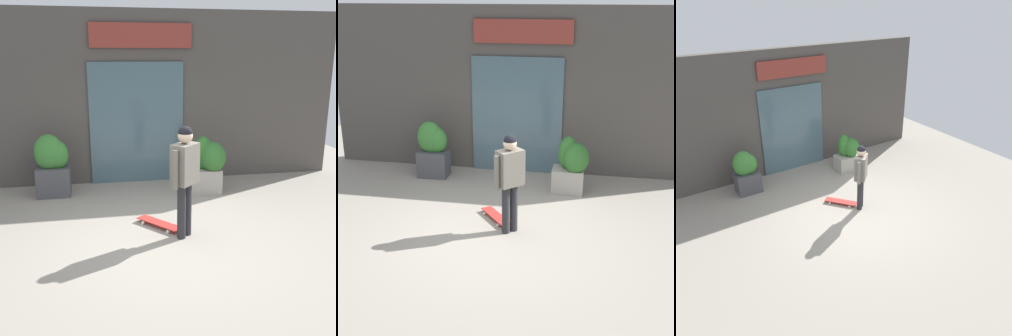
{
  "view_description": "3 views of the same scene",
  "coord_description": "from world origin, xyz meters",
  "views": [
    {
      "loc": [
        -1.05,
        -5.59,
        2.69
      ],
      "look_at": [
        0.1,
        0.54,
        0.95
      ],
      "focal_mm": 43.79,
      "sensor_mm": 36.0,
      "label": 1
    },
    {
      "loc": [
        1.55,
        -7.32,
        3.87
      ],
      "look_at": [
        0.1,
        0.54,
        0.95
      ],
      "focal_mm": 52.57,
      "sensor_mm": 36.0,
      "label": 2
    },
    {
      "loc": [
        -4.22,
        -6.05,
        4.95
      ],
      "look_at": [
        0.1,
        0.54,
        0.95
      ],
      "focal_mm": 37.55,
      "sensor_mm": 36.0,
      "label": 3
    }
  ],
  "objects": [
    {
      "name": "planter_box_left",
      "position": [
        1.15,
        1.97,
        0.62
      ],
      "size": [
        0.72,
        0.63,
        1.14
      ],
      "color": "gray",
      "rests_on": "ground_plane"
    },
    {
      "name": "skateboard",
      "position": [
        -0.06,
        0.44,
        0.06
      ],
      "size": [
        0.68,
        0.78,
        0.08
      ],
      "rotation": [
        0.0,
        0.0,
        2.25
      ],
      "color": "red",
      "rests_on": "ground_plane"
    },
    {
      "name": "ground_plane",
      "position": [
        0.0,
        0.0,
        0.0
      ],
      "size": [
        12.0,
        12.0,
        0.0
      ],
      "primitive_type": "plane",
      "color": "gray"
    },
    {
      "name": "building_facade",
      "position": [
        -0.0,
        3.12,
        1.78
      ],
      "size": [
        8.64,
        0.31,
        3.58
      ],
      "color": "#4C4742",
      "rests_on": "ground_plane"
    },
    {
      "name": "skateboarder",
      "position": [
        0.25,
        0.03,
        1.04
      ],
      "size": [
        0.48,
        0.47,
        1.7
      ],
      "rotation": [
        0.0,
        0.0,
        2.34
      ],
      "color": "#28282D",
      "rests_on": "ground_plane"
    },
    {
      "name": "planter_box_right",
      "position": [
        -1.84,
        2.34,
        0.61
      ],
      "size": [
        0.65,
        0.47,
        1.22
      ],
      "color": "#47474C",
      "rests_on": "ground_plane"
    }
  ]
}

